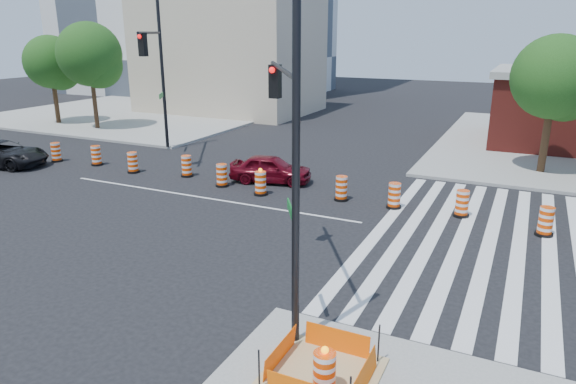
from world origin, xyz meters
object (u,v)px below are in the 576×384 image
object	(u,v)px
red_coupe	(271,169)
dark_suv	(2,154)
signal_pole_se	(287,134)
signal_pole_nw	(157,62)

from	to	relation	value
red_coupe	dark_suv	xyz separation A→B (m)	(-14.01, -3.29, 0.01)
red_coupe	signal_pole_se	bearing A→B (deg)	-163.18
red_coupe	signal_pole_se	xyz separation A→B (m)	(5.69, -10.13, 3.87)
signal_pole_se	signal_pole_nw	bearing A→B (deg)	16.25
dark_suv	red_coupe	bearing A→B (deg)	-88.33
red_coupe	dark_suv	bearing A→B (deg)	90.72
signal_pole_se	signal_pole_nw	xyz separation A→B (m)	(-13.61, 12.24, 0.63)
dark_suv	signal_pole_se	xyz separation A→B (m)	(19.70, -6.84, 3.86)
signal_pole_se	red_coupe	bearing A→B (deg)	-2.46
dark_suv	signal_pole_se	bearing A→B (deg)	-120.69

